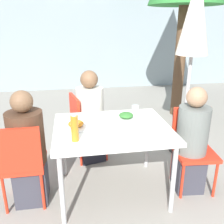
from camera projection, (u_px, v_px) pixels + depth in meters
ground_plane at (112, 190)px, 2.67m from camera, size 24.00×24.00×0.00m
building_facade at (82, 31)px, 6.41m from camera, size 10.00×0.20×3.00m
dining_table at (112, 133)px, 2.44m from camera, size 1.11×0.92×0.74m
chair_left at (22, 160)px, 2.29m from camera, size 0.40×0.40×0.86m
person_left at (28, 152)px, 2.36m from camera, size 0.34×0.34×1.14m
chair_right at (193, 142)px, 2.63m from camera, size 0.44×0.44×0.86m
person_right at (191, 143)px, 2.54m from camera, size 0.31×0.31×1.12m
chair_far at (83, 123)px, 3.15m from camera, size 0.48×0.48×0.86m
person_far at (90, 119)px, 3.12m from camera, size 0.36×0.36×1.17m
closed_umbrella at (195, 20)px, 2.94m from camera, size 0.39×0.39×2.30m
plate_0 at (126, 117)px, 2.60m from camera, size 0.27×0.27×0.07m
plate_1 at (76, 125)px, 2.38m from camera, size 0.27×0.27×0.07m
bottle at (75, 128)px, 2.09m from camera, size 0.06×0.06×0.25m
drinking_cup at (135, 109)px, 2.78m from camera, size 0.08×0.08×0.08m
salad_bowl at (104, 128)px, 2.32m from camera, size 0.16×0.16×0.05m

